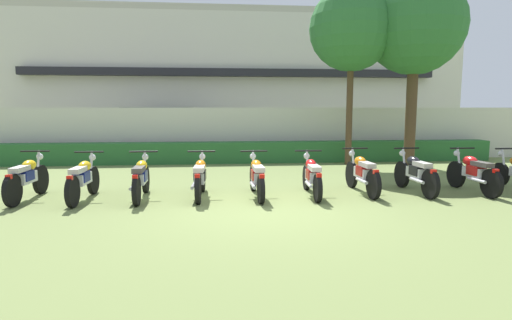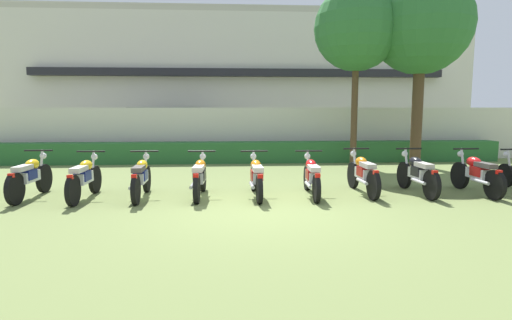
% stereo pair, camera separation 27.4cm
% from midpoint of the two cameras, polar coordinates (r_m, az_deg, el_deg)
% --- Properties ---
extents(ground, '(60.00, 60.00, 0.00)m').
position_cam_midpoint_polar(ground, '(7.72, 0.03, -6.82)').
color(ground, olive).
extents(building, '(23.24, 6.50, 6.73)m').
position_cam_midpoint_polar(building, '(23.25, -3.79, 10.90)').
color(building, beige).
rests_on(building, ground).
extents(compound_wall, '(22.08, 0.30, 1.88)m').
position_cam_midpoint_polar(compound_wall, '(14.84, -2.72, 3.62)').
color(compound_wall, beige).
rests_on(compound_wall, ground).
extents(hedge_row, '(17.66, 0.70, 0.71)m').
position_cam_midpoint_polar(hedge_row, '(14.20, -2.56, 1.08)').
color(hedge_row, '#28602D').
rests_on(hedge_row, ground).
extents(parked_car, '(4.65, 2.42, 1.89)m').
position_cam_midpoint_polar(parked_car, '(17.69, -13.24, 4.00)').
color(parked_car, '#9EA3A8').
rests_on(parked_car, ground).
extents(tree_near_inspector, '(2.71, 2.71, 5.75)m').
position_cam_midpoint_polar(tree_near_inspector, '(14.15, 12.52, 17.24)').
color(tree_near_inspector, '#4C3823').
rests_on(tree_near_inspector, ground).
extents(tree_far_side, '(3.16, 3.16, 6.08)m').
position_cam_midpoint_polar(tree_far_side, '(14.68, 20.61, 16.96)').
color(tree_far_side, '#4C3823').
rests_on(tree_far_side, ground).
extents(motorcycle_in_row_1, '(0.60, 1.87, 0.98)m').
position_cam_midpoint_polar(motorcycle_in_row_1, '(9.67, -29.83, -2.16)').
color(motorcycle_in_row_1, black).
rests_on(motorcycle_in_row_1, ground).
extents(motorcycle_in_row_2, '(0.60, 1.85, 0.96)m').
position_cam_midpoint_polar(motorcycle_in_row_2, '(9.12, -23.61, -2.37)').
color(motorcycle_in_row_2, black).
rests_on(motorcycle_in_row_2, ground).
extents(motorcycle_in_row_3, '(0.60, 1.85, 0.95)m').
position_cam_midpoint_polar(motorcycle_in_row_3, '(8.86, -16.47, -2.35)').
color(motorcycle_in_row_3, black).
rests_on(motorcycle_in_row_3, ground).
extents(motorcycle_in_row_4, '(0.60, 1.78, 0.95)m').
position_cam_midpoint_polar(motorcycle_in_row_4, '(8.73, -8.62, -2.30)').
color(motorcycle_in_row_4, black).
rests_on(motorcycle_in_row_4, ground).
extents(motorcycle_in_row_5, '(0.60, 1.88, 0.94)m').
position_cam_midpoint_polar(motorcycle_in_row_5, '(8.71, -0.80, -2.27)').
color(motorcycle_in_row_5, black).
rests_on(motorcycle_in_row_5, ground).
extents(motorcycle_in_row_6, '(0.60, 1.83, 0.94)m').
position_cam_midpoint_polar(motorcycle_in_row_6, '(8.87, 6.84, -2.15)').
color(motorcycle_in_row_6, black).
rests_on(motorcycle_in_row_6, ground).
extents(motorcycle_in_row_7, '(0.60, 1.91, 0.97)m').
position_cam_midpoint_polar(motorcycle_in_row_7, '(9.33, 13.64, -1.74)').
color(motorcycle_in_row_7, black).
rests_on(motorcycle_in_row_7, ground).
extents(motorcycle_in_row_8, '(0.60, 1.90, 0.97)m').
position_cam_midpoint_polar(motorcycle_in_row_8, '(9.70, 20.44, -1.65)').
color(motorcycle_in_row_8, black).
rests_on(motorcycle_in_row_8, ground).
extents(motorcycle_in_row_9, '(0.60, 1.83, 0.97)m').
position_cam_midpoint_polar(motorcycle_in_row_9, '(10.25, 27.15, -1.54)').
color(motorcycle_in_row_9, black).
rests_on(motorcycle_in_row_9, ground).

